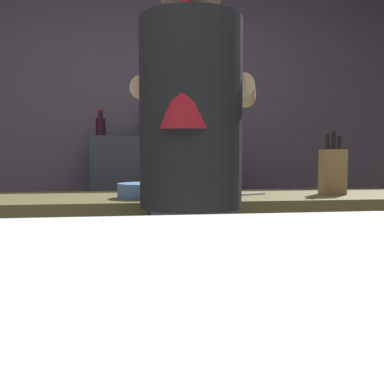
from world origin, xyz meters
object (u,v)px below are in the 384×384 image
Objects in this scene: bartender at (191,177)px; mixing_bowl at (144,191)px; bottle_vinegar at (101,126)px; bottle_olive_oil at (145,124)px; bottle_soy at (178,126)px; chefs_knife at (241,195)px; knife_block at (333,171)px.

mixing_bowl is at bearing 38.66° from bartender.
bottle_olive_oil is (0.31, 0.02, 0.02)m from bottle_vinegar.
bottle_soy is at bearing 77.21° from mixing_bowl.
mixing_bowl is 1.43m from bottle_olive_oil.
mixing_bowl is 1.07× the size of bottle_soy.
chefs_knife is 1.00× the size of bottle_olive_oil.
knife_block is at bearing -60.01° from bottle_olive_oil.
mixing_bowl is (-0.84, -0.04, -0.08)m from knife_block.
bottle_soy reaches higher than knife_block.
bottle_soy is at bearing 73.96° from chefs_knife.
mixing_bowl is (-0.14, 0.35, -0.07)m from bartender.
bottle_vinegar is (-0.38, 1.71, 0.27)m from bartender.
bottle_olive_oil is at bearing 83.27° from chefs_knife.
bartender reaches higher than chefs_knife.
bottle_vinegar is (-0.24, 1.36, 0.35)m from mixing_bowl.
bartender reaches higher than bottle_soy.
chefs_knife is at bearing -84.22° from bottle_soy.
knife_block is 1.37× the size of bottle_soy.
knife_block is 0.84m from mixing_bowl.
bottle_vinegar is (-1.08, 1.32, 0.27)m from knife_block.
bottle_olive_oil is at bearing 160.58° from bottle_soy.
knife_block is 1.17× the size of chefs_knife.
bottle_soy is at bearing -6.07° from bottle_vinegar.
bartender is at bearing -77.41° from bottle_vinegar.
bottle_olive_oil is at bearing 119.99° from knife_block.
bartender reaches higher than mixing_bowl.
bottle_olive_oil is 1.17× the size of bottle_soy.
chefs_knife is 1.28× the size of bottle_vinegar.
knife_block is 1.40m from bottle_soy.
mixing_bowl reaches higher than chefs_knife.
bottle_olive_oil reaches higher than mixing_bowl.
knife_block is 1.57m from bottle_olive_oil.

